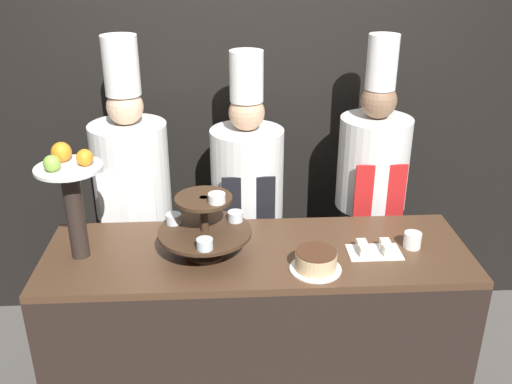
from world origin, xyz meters
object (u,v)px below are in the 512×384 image
(chef_left, at_px, (134,195))
(tiered_stand, at_px, (205,226))
(fruit_pedestal, at_px, (71,189))
(chef_center_left, at_px, (247,198))
(cup_white, at_px, (412,240))
(chef_center_right, at_px, (371,190))
(cake_round, at_px, (316,261))
(cake_square_tray, at_px, (375,249))

(chef_left, bearing_deg, tiered_stand, -56.83)
(fruit_pedestal, distance_m, chef_center_left, 1.04)
(tiered_stand, xyz_separation_m, cup_white, (0.95, 0.02, -0.11))
(chef_center_right, bearing_deg, tiered_stand, -144.98)
(cake_round, relative_size, chef_center_right, 0.12)
(chef_left, bearing_deg, fruit_pedestal, -104.24)
(cup_white, relative_size, chef_center_left, 0.05)
(cake_square_tray, height_order, chef_center_right, chef_center_right)
(cake_round, xyz_separation_m, cup_white, (0.47, 0.17, -0.01))
(chef_left, distance_m, chef_center_left, 0.63)
(tiered_stand, relative_size, chef_left, 0.23)
(tiered_stand, height_order, cup_white, tiered_stand)
(tiered_stand, bearing_deg, fruit_pedestal, 176.97)
(chef_center_left, relative_size, chef_center_right, 0.96)
(tiered_stand, height_order, chef_center_left, chef_center_left)
(tiered_stand, xyz_separation_m, cake_round, (0.47, -0.15, -0.10))
(fruit_pedestal, bearing_deg, cake_round, -9.83)
(cake_round, distance_m, chef_left, 1.19)
(chef_center_right, bearing_deg, chef_left, 180.00)
(tiered_stand, bearing_deg, chef_center_left, 71.55)
(tiered_stand, relative_size, chef_center_right, 0.23)
(cup_white, bearing_deg, cake_square_tray, -167.45)
(cup_white, height_order, chef_center_right, chef_center_right)
(fruit_pedestal, distance_m, cake_round, 1.09)
(chef_left, xyz_separation_m, chef_center_right, (1.32, -0.00, 0.00))
(cake_square_tray, bearing_deg, cake_round, -156.24)
(chef_center_left, bearing_deg, tiered_stand, -108.45)
(fruit_pedestal, bearing_deg, tiered_stand, -3.03)
(fruit_pedestal, height_order, cake_square_tray, fruit_pedestal)
(cake_round, relative_size, cake_square_tray, 0.94)
(tiered_stand, distance_m, chef_left, 0.77)
(chef_center_right, bearing_deg, cup_white, -85.78)
(cake_square_tray, xyz_separation_m, chef_left, (-1.18, 0.66, -0.00))
(chef_center_left, bearing_deg, cake_round, -71.41)
(chef_center_right, bearing_deg, cake_square_tray, -102.03)
(tiered_stand, height_order, cake_round, tiered_stand)
(cake_square_tray, relative_size, chef_center_left, 0.14)
(cake_round, bearing_deg, tiered_stand, 162.42)
(chef_left, xyz_separation_m, chef_center_left, (0.63, -0.00, -0.03))
(chef_center_left, bearing_deg, cake_square_tray, -49.91)
(tiered_stand, bearing_deg, cake_square_tray, -1.74)
(tiered_stand, distance_m, fruit_pedestal, 0.60)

